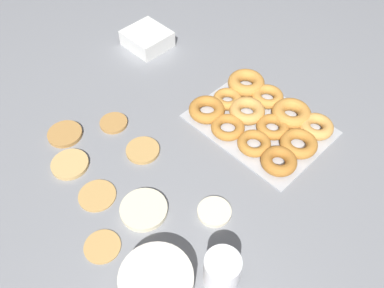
# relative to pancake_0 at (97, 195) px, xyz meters

# --- Properties ---
(ground_plane) EXTENTS (3.00, 3.00, 0.00)m
(ground_plane) POSITION_rel_pancake_0_xyz_m (-0.01, -0.18, -0.00)
(ground_plane) COLOR gray
(pancake_0) EXTENTS (0.10, 0.10, 0.01)m
(pancake_0) POSITION_rel_pancake_0_xyz_m (0.00, 0.00, 0.00)
(pancake_0) COLOR tan
(pancake_0) RESTS_ON ground_plane
(pancake_1) EXTENTS (0.12, 0.12, 0.02)m
(pancake_1) POSITION_rel_pancake_0_xyz_m (-0.12, -0.06, 0.00)
(pancake_1) COLOR beige
(pancake_1) RESTS_ON ground_plane
(pancake_2) EXTENTS (0.10, 0.10, 0.01)m
(pancake_2) POSITION_rel_pancake_0_xyz_m (0.13, -0.01, 0.00)
(pancake_2) COLOR tan
(pancake_2) RESTS_ON ground_plane
(pancake_3) EXTENTS (0.08, 0.08, 0.01)m
(pancake_3) POSITION_rel_pancake_0_xyz_m (0.17, -0.18, 0.00)
(pancake_3) COLOR #B27F42
(pancake_3) RESTS_ON ground_plane
(pancake_4) EXTENTS (0.09, 0.09, 0.01)m
(pancake_4) POSITION_rel_pancake_0_xyz_m (-0.24, -0.18, 0.00)
(pancake_4) COLOR beige
(pancake_4) RESTS_ON ground_plane
(pancake_5) EXTENTS (0.09, 0.09, 0.01)m
(pancake_5) POSITION_rel_pancake_0_xyz_m (0.03, -0.18, 0.00)
(pancake_5) COLOR tan
(pancake_5) RESTS_ON ground_plane
(pancake_6) EXTENTS (0.10, 0.10, 0.01)m
(pancake_6) POSITION_rel_pancake_0_xyz_m (0.23, -0.06, 0.00)
(pancake_6) COLOR #B27F42
(pancake_6) RESTS_ON ground_plane
(pancake_7) EXTENTS (0.09, 0.09, 0.01)m
(pancake_7) POSITION_rel_pancake_0_xyz_m (-0.12, 0.08, -0.00)
(pancake_7) COLOR tan
(pancake_7) RESTS_ON ground_plane
(donut_tray) EXTENTS (0.38, 0.29, 0.04)m
(donut_tray) POSITION_rel_pancake_0_xyz_m (-0.13, -0.50, 0.02)
(donut_tray) COLOR #ADAFB5
(donut_tray) RESTS_ON ground_plane
(batter_bowl) EXTENTS (0.16, 0.16, 0.07)m
(batter_bowl) POSITION_rel_pancake_0_xyz_m (-0.29, 0.05, 0.03)
(batter_bowl) COLOR silver
(batter_bowl) RESTS_ON ground_plane
(container_stack) EXTENTS (0.14, 0.14, 0.06)m
(container_stack) POSITION_rel_pancake_0_xyz_m (0.39, -0.51, 0.02)
(container_stack) COLOR white
(container_stack) RESTS_ON ground_plane
(paper_cup) EXTENTS (0.08, 0.08, 0.10)m
(paper_cup) POSITION_rel_pancake_0_xyz_m (-0.37, -0.06, 0.04)
(paper_cup) COLOR white
(paper_cup) RESTS_ON ground_plane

